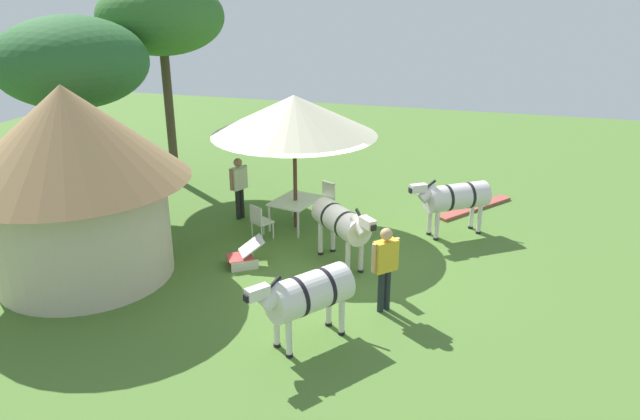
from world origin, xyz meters
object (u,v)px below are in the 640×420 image
at_px(patio_chair_east_end, 260,220).
at_px(zebra_toward_hut, 307,294).
at_px(patio_dining_table, 296,203).
at_px(zebra_nearest_camera, 342,223).
at_px(patio_chair_near_lawn, 326,196).
at_px(acacia_tree_right_background, 72,62).
at_px(acacia_tree_far_lawn, 161,18).
at_px(striped_lounge_chair, 245,255).
at_px(guest_beside_umbrella, 239,183).
at_px(shade_umbrella, 294,115).
at_px(zebra_by_umbrella, 455,198).
at_px(standing_watcher, 385,262).
at_px(thatched_hut, 73,172).

distance_m(patio_chair_east_end, zebra_toward_hut, 4.66).
distance_m(patio_dining_table, zebra_nearest_camera, 2.47).
xyz_separation_m(patio_chair_near_lawn, acacia_tree_right_background, (-1.55, 6.29, 3.52)).
bearing_deg(patio_chair_east_end, patio_chair_near_lawn, 91.97).
bearing_deg(acacia_tree_far_lawn, striped_lounge_chair, -138.24).
xyz_separation_m(patio_chair_east_end, guest_beside_umbrella, (1.17, 1.03, 0.49)).
bearing_deg(patio_dining_table, patio_chair_near_lawn, -26.06).
bearing_deg(shade_umbrella, acacia_tree_right_background, 94.84).
bearing_deg(patio_chair_east_end, striped_lounge_chair, -52.23).
height_order(patio_chair_east_end, zebra_nearest_camera, zebra_nearest_camera).
bearing_deg(zebra_nearest_camera, shade_umbrella, -91.90).
xyz_separation_m(shade_umbrella, patio_chair_east_end, (-1.02, 0.59, -2.41)).
bearing_deg(zebra_toward_hut, guest_beside_umbrella, -19.05).
relative_size(shade_umbrella, zebra_toward_hut, 2.20).
relative_size(guest_beside_umbrella, zebra_by_umbrella, 0.86).
distance_m(shade_umbrella, patio_chair_near_lawn, 2.68).
height_order(shade_umbrella, striped_lounge_chair, shade_umbrella).
bearing_deg(zebra_toward_hut, patio_chair_east_end, -21.43).
bearing_deg(patio_dining_table, standing_watcher, -140.05).
xyz_separation_m(shade_umbrella, striped_lounge_chair, (-2.46, 0.39, -2.68)).
height_order(thatched_hut, acacia_tree_right_background, acacia_tree_right_background).
bearing_deg(thatched_hut, guest_beside_umbrella, -25.49).
bearing_deg(shade_umbrella, zebra_nearest_camera, -136.92).
bearing_deg(zebra_by_umbrella, striped_lounge_chair, 90.21).
bearing_deg(guest_beside_umbrella, acacia_tree_right_background, 121.90).
bearing_deg(zebra_toward_hut, zebra_by_umbrella, -73.66).
relative_size(standing_watcher, acacia_tree_right_background, 0.33).
relative_size(zebra_nearest_camera, zebra_toward_hut, 0.94).
bearing_deg(zebra_nearest_camera, guest_beside_umbrella, -75.45).
height_order(patio_chair_east_end, zebra_by_umbrella, zebra_by_umbrella).
bearing_deg(patio_dining_table, zebra_nearest_camera, -136.92).
xyz_separation_m(patio_chair_east_end, striped_lounge_chair, (-1.44, -0.20, -0.27)).
relative_size(zebra_toward_hut, acacia_tree_far_lawn, 0.31).
xyz_separation_m(patio_dining_table, acacia_tree_far_lawn, (2.61, 4.92, 4.31)).
distance_m(patio_dining_table, acacia_tree_right_background, 6.71).
distance_m(standing_watcher, acacia_tree_far_lawn, 10.73).
relative_size(patio_chair_east_end, zebra_toward_hut, 0.48).
bearing_deg(patio_dining_table, guest_beside_umbrella, 84.73).
distance_m(guest_beside_umbrella, zebra_by_umbrella, 5.57).
height_order(guest_beside_umbrella, zebra_nearest_camera, guest_beside_umbrella).
xyz_separation_m(zebra_by_umbrella, zebra_toward_hut, (-5.59, 2.08, -0.03)).
bearing_deg(acacia_tree_right_background, patio_dining_table, -85.16).
height_order(zebra_by_umbrella, acacia_tree_right_background, acacia_tree_right_background).
xyz_separation_m(thatched_hut, standing_watcher, (0.28, -6.46, -1.29)).
relative_size(shade_umbrella, acacia_tree_far_lawn, 0.67).
bearing_deg(shade_umbrella, zebra_toward_hut, -159.53).
height_order(guest_beside_umbrella, striped_lounge_chair, guest_beside_umbrella).
relative_size(shade_umbrella, standing_watcher, 2.38).
distance_m(patio_chair_east_end, standing_watcher, 4.37).
xyz_separation_m(thatched_hut, striped_lounge_chair, (1.35, -3.11, -2.07)).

